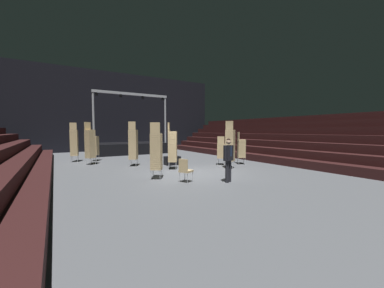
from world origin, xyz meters
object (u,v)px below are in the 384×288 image
(chair_stack_rear_right, at_px, (156,151))
(equipment_road_case, at_px, (172,161))
(chair_stack_mid_left, at_px, (133,144))
(loose_chair_near_man, at_px, (185,169))
(man_with_tie, at_px, (229,157))
(chair_stack_mid_right, at_px, (155,142))
(chair_stack_mid_centre, at_px, (90,143))
(chair_stack_front_left, at_px, (230,145))
(chair_stack_rear_centre, at_px, (74,142))
(chair_stack_aisle_right, at_px, (94,145))
(chair_stack_front_right, at_px, (221,151))
(stage_riser, at_px, (128,147))
(chair_stack_rear_left, at_px, (172,146))
(chair_stack_aisle_left, at_px, (241,148))

(chair_stack_rear_right, bearing_deg, equipment_road_case, 89.34)
(chair_stack_mid_left, xyz_separation_m, loose_chair_near_man, (0.53, -5.09, -0.75))
(man_with_tie, relative_size, chair_stack_mid_right, 0.68)
(man_with_tie, bearing_deg, chair_stack_mid_centre, -82.19)
(chair_stack_front_left, height_order, chair_stack_mid_right, same)
(chair_stack_rear_centre, height_order, chair_stack_aisle_right, chair_stack_rear_centre)
(chair_stack_front_right, bearing_deg, chair_stack_aisle_right, -176.88)
(equipment_road_case, bearing_deg, chair_stack_mid_right, 98.68)
(man_with_tie, distance_m, chair_stack_rear_centre, 10.87)
(chair_stack_front_right, bearing_deg, equipment_road_case, -166.44)
(stage_riser, bearing_deg, chair_stack_mid_left, -103.34)
(chair_stack_front_right, bearing_deg, chair_stack_rear_left, -136.01)
(loose_chair_near_man, bearing_deg, chair_stack_mid_right, 142.49)
(chair_stack_mid_left, bearing_deg, chair_stack_rear_left, -22.81)
(chair_stack_rear_right, bearing_deg, chair_stack_front_left, 41.19)
(chair_stack_rear_left, bearing_deg, chair_stack_rear_right, -9.55)
(chair_stack_mid_right, distance_m, chair_stack_rear_left, 3.47)
(chair_stack_front_right, height_order, chair_stack_rear_centre, chair_stack_rear_centre)
(chair_stack_rear_left, height_order, chair_stack_aisle_left, chair_stack_rear_left)
(man_with_tie, distance_m, chair_stack_rear_right, 3.01)
(stage_riser, distance_m, chair_stack_mid_centre, 6.64)
(chair_stack_front_left, relative_size, equipment_road_case, 2.84)
(equipment_road_case, bearing_deg, chair_stack_aisle_right, 131.66)
(chair_stack_mid_right, height_order, chair_stack_rear_left, chair_stack_mid_right)
(chair_stack_front_left, bearing_deg, chair_stack_aisle_right, -173.39)
(chair_stack_rear_centre, distance_m, chair_stack_aisle_right, 1.24)
(chair_stack_rear_centre, height_order, chair_stack_aisle_left, chair_stack_rear_centre)
(chair_stack_mid_right, relative_size, chair_stack_aisle_left, 1.30)
(chair_stack_front_left, height_order, chair_stack_mid_left, same)
(chair_stack_mid_centre, bearing_deg, chair_stack_mid_right, 139.81)
(stage_riser, xyz_separation_m, chair_stack_front_left, (2.53, -10.80, 0.72))
(loose_chair_near_man, bearing_deg, chair_stack_rear_centre, 174.47)
(stage_riser, height_order, chair_stack_front_right, stage_riser)
(stage_riser, relative_size, chair_stack_rear_left, 2.63)
(chair_stack_front_left, height_order, chair_stack_aisle_right, chair_stack_front_left)
(stage_riser, distance_m, chair_stack_front_left, 11.12)
(chair_stack_rear_centre, bearing_deg, chair_stack_aisle_left, -23.78)
(man_with_tie, xyz_separation_m, chair_stack_mid_right, (-0.17, 7.27, 0.29))
(chair_stack_front_right, bearing_deg, chair_stack_front_left, -60.63)
(chair_stack_aisle_left, bearing_deg, chair_stack_front_right, -76.41)
(man_with_tie, height_order, chair_stack_aisle_left, chair_stack_aisle_left)
(man_with_tie, distance_m, chair_stack_rear_left, 3.87)
(man_with_tie, relative_size, chair_stack_aisle_left, 0.89)
(chair_stack_mid_left, xyz_separation_m, chair_stack_aisle_left, (5.87, -2.63, -0.29))
(chair_stack_rear_left, relative_size, chair_stack_rear_centre, 0.97)
(man_with_tie, bearing_deg, chair_stack_rear_centre, -83.28)
(chair_stack_rear_right, distance_m, chair_stack_aisle_left, 6.21)
(chair_stack_aisle_right, bearing_deg, chair_stack_rear_right, 42.14)
(chair_stack_rear_right, bearing_deg, chair_stack_front_right, 54.41)
(chair_stack_front_right, distance_m, chair_stack_rear_right, 5.13)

